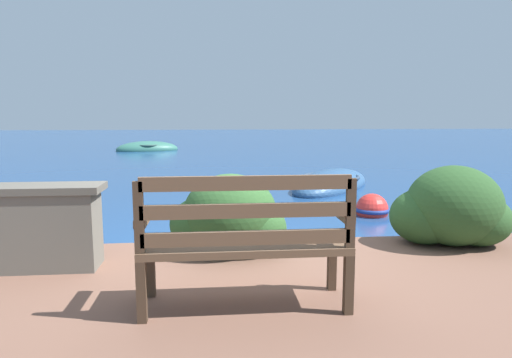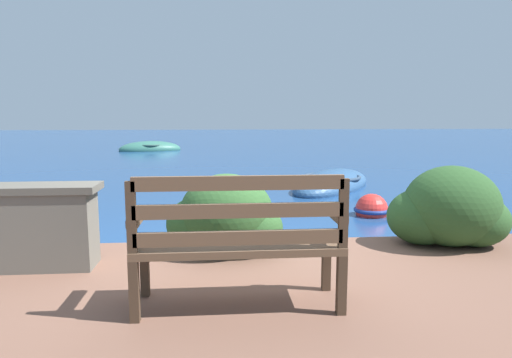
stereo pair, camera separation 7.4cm
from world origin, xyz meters
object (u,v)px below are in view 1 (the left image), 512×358
at_px(rowboat_nearest, 331,185).
at_px(rowboat_mid, 147,149).
at_px(mooring_buoy, 372,210).
at_px(park_bench, 245,238).

height_order(rowboat_nearest, rowboat_mid, rowboat_mid).
bearing_deg(rowboat_nearest, mooring_buoy, -146.26).
bearing_deg(rowboat_mid, mooring_buoy, -83.05).
height_order(rowboat_nearest, mooring_buoy, rowboat_nearest).
bearing_deg(rowboat_nearest, rowboat_mid, 62.23).
relative_size(park_bench, rowboat_nearest, 0.46).
relative_size(park_bench, mooring_buoy, 2.60).
distance_m(park_bench, rowboat_mid, 16.64).
xyz_separation_m(rowboat_nearest, mooring_buoy, (-0.06, -2.65, 0.03)).
bearing_deg(rowboat_mid, park_bench, -94.79).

